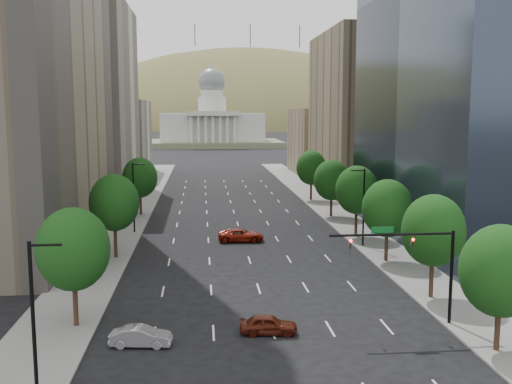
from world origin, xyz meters
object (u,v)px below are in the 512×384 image
object	(u,v)px
traffic_signal	(419,256)
car_red_far	(241,235)
capitol	(212,127)
car_silver	(141,336)
car_maroon	(268,324)

from	to	relation	value
traffic_signal	car_red_far	world-z (taller)	traffic_signal
capitol	car_silver	distance (m)	221.95
traffic_signal	car_silver	xyz separation A→B (m)	(-19.53, -1.91, -4.50)
capitol	car_maroon	size ratio (longest dim) A/B	14.92
capitol	car_maroon	distance (m)	220.40
traffic_signal	car_red_far	distance (m)	31.26
car_maroon	car_red_far	xyz separation A→B (m)	(0.06, 29.55, 0.07)
traffic_signal	capitol	size ratio (longest dim) A/B	0.15
capitol	car_maroon	world-z (taller)	capitol
traffic_signal	car_maroon	size ratio (longest dim) A/B	2.27
car_silver	traffic_signal	bearing A→B (deg)	-78.48
capitol	car_red_far	bearing A→B (deg)	-90.08
car_maroon	car_red_far	world-z (taller)	car_red_far
traffic_signal	car_red_far	bearing A→B (deg)	110.43
car_red_far	car_silver	bearing A→B (deg)	166.76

